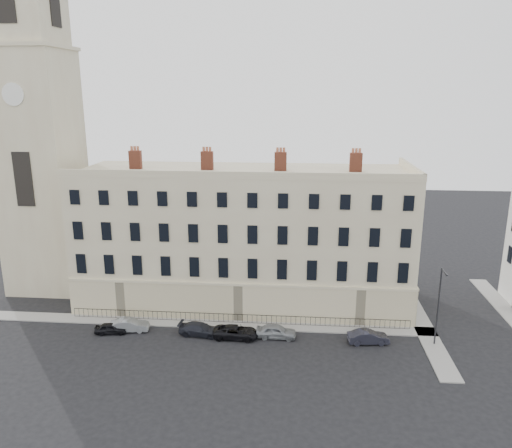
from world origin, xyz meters
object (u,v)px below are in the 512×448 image
object	(u,v)px
car_b	(129,325)
car_d	(236,332)
car_e	(276,331)
car_a	(111,328)
streetlamp	(439,303)
car_c	(200,329)
car_f	(368,337)

from	to	relation	value
car_b	car_d	distance (m)	10.87
car_e	car_d	bearing A→B (deg)	96.62
car_a	streetlamp	bearing A→B (deg)	-97.50
car_c	car_f	size ratio (longest dim) A/B	1.09
car_a	car_e	bearing A→B (deg)	-96.21
car_d	streetlamp	xyz separation A→B (m)	(18.98, 0.11, 3.70)
car_b	car_e	world-z (taller)	car_e
car_d	car_e	bearing A→B (deg)	-83.23
car_f	streetlamp	bearing A→B (deg)	-95.86
car_d	car_c	bearing A→B (deg)	86.80
car_c	car_d	size ratio (longest dim) A/B	0.96
car_c	car_f	distance (m)	16.32
car_b	car_f	size ratio (longest dim) A/B	1.00
car_a	car_b	distance (m)	1.76
car_d	car_e	distance (m)	3.93
car_d	streetlamp	bearing A→B (deg)	-88.39
car_f	car_c	bearing A→B (deg)	82.18
car_d	streetlamp	world-z (taller)	streetlamp
car_e	car_c	bearing A→B (deg)	91.84
car_a	car_d	size ratio (longest dim) A/B	0.71
car_b	car_e	size ratio (longest dim) A/B	0.99
car_c	streetlamp	world-z (taller)	streetlamp
car_b	car_c	xyz separation A→B (m)	(7.26, -0.24, -0.02)
car_d	car_e	xyz separation A→B (m)	(3.91, 0.38, 0.06)
car_c	car_e	bearing A→B (deg)	-82.99
car_c	car_d	world-z (taller)	car_c
car_b	car_c	bearing A→B (deg)	-99.58
car_e	streetlamp	bearing A→B (deg)	-89.88
car_f	streetlamp	size ratio (longest dim) A/B	0.50
car_a	car_c	size ratio (longest dim) A/B	0.74
car_a	car_f	xyz separation A→B (m)	(25.23, 0.10, 0.11)
car_c	car_f	world-z (taller)	car_f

